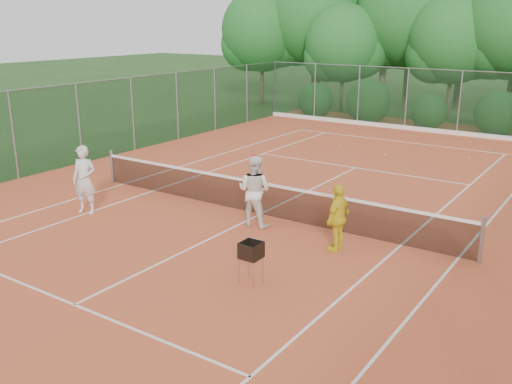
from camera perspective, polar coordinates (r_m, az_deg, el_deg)
ground at (r=16.02m, az=0.36°, el=-2.34°), size 120.00×120.00×0.00m
clay_court at (r=16.01m, az=0.36°, el=-2.31°), size 18.00×36.00×0.02m
tennis_net at (r=15.85m, az=0.36°, el=-0.52°), size 11.97×0.10×1.10m
player_white at (r=16.61m, az=-16.77°, el=1.19°), size 0.82×0.67×1.93m
player_center_grp at (r=14.92m, az=-0.17°, el=0.16°), size 0.99×0.80×1.94m
player_yellow at (r=13.45m, az=8.21°, el=-2.55°), size 0.44×0.97×1.63m
ball_hopper at (r=11.67m, az=-0.49°, el=-5.93°), size 0.40×0.40×0.91m
stray_ball_a at (r=25.10m, az=8.44°, el=4.67°), size 0.07×0.07×0.07m
stray_ball_b at (r=23.98m, az=20.54°, el=3.20°), size 0.07×0.07×0.07m
stray_ball_c at (r=23.67m, az=12.80°, el=3.70°), size 0.07×0.07×0.07m
court_markings at (r=16.01m, az=0.36°, el=-2.26°), size 11.03×23.83×0.01m
fence_back at (r=29.08m, az=17.23°, el=8.69°), size 18.07×0.07×3.00m
fence_left at (r=20.97m, az=-23.10°, el=5.20°), size 0.07×33.07×3.00m
tropical_treeline at (r=33.54m, az=22.97°, el=15.30°), size 32.10×8.49×15.03m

